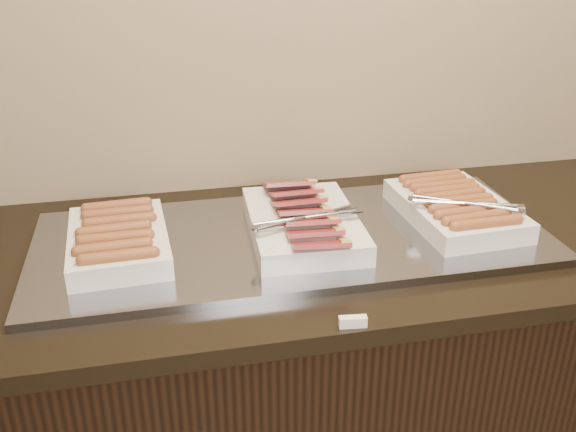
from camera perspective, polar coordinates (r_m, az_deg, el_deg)
The scene contains 6 objects.
counter at distance 1.78m, azimuth 0.90°, elevation -15.17°, with size 2.06×0.76×0.90m.
warming_tray at distance 1.52m, azimuth 0.41°, elevation -2.01°, with size 1.20×0.50×0.02m, color gray.
dish_left at distance 1.48m, azimuth -14.86°, elevation -2.04°, with size 0.23×0.33×0.07m.
dish_center at distance 1.50m, azimuth 1.37°, elevation -0.54°, with size 0.28×0.40×0.09m.
dish_right at distance 1.63m, azimuth 14.67°, elevation 0.76°, with size 0.27×0.36×0.08m.
label_holder at distance 1.23m, azimuth 5.78°, elevation -9.33°, with size 0.05×0.02×0.02m, color silver.
Camera 1 is at (-0.31, 0.81, 1.61)m, focal length 40.00 mm.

